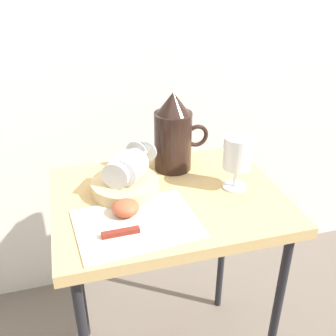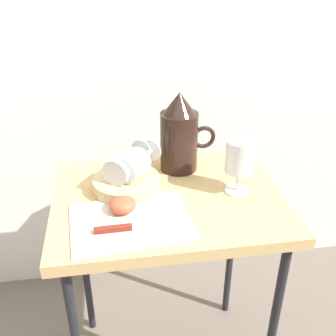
{
  "view_description": "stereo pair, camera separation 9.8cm",
  "coord_description": "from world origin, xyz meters",
  "views": [
    {
      "loc": [
        -0.23,
        -0.83,
        1.22
      ],
      "look_at": [
        0.0,
        0.0,
        0.75
      ],
      "focal_mm": 42.22,
      "sensor_mm": 36.0,
      "label": 1
    },
    {
      "loc": [
        -0.13,
        -0.85,
        1.22
      ],
      "look_at": [
        0.0,
        0.0,
        0.75
      ],
      "focal_mm": 42.22,
      "sensor_mm": 36.0,
      "label": 2
    }
  ],
  "objects": [
    {
      "name": "curtain_drape",
      "position": [
        0.0,
        0.48,
        0.94
      ],
      "size": [
        2.4,
        0.03,
        1.88
      ],
      "primitive_type": "cube",
      "color": "silver",
      "rests_on": "ground_plane"
    },
    {
      "name": "table",
      "position": [
        0.0,
        0.0,
        0.6
      ],
      "size": [
        0.59,
        0.45,
        0.67
      ],
      "color": "tan",
      "rests_on": "ground_plane"
    },
    {
      "name": "linen_napkin",
      "position": [
        -0.1,
        -0.1,
        0.67
      ],
      "size": [
        0.29,
        0.23,
        0.0
      ],
      "primitive_type": "cube",
      "rotation": [
        0.0,
        0.0,
        0.09
      ],
      "color": "beige",
      "rests_on": "table"
    },
    {
      "name": "basket_tray",
      "position": [
        -0.1,
        0.05,
        0.69
      ],
      "size": [
        0.18,
        0.18,
        0.03
      ],
      "primitive_type": "cylinder",
      "color": "tan",
      "rests_on": "table"
    },
    {
      "name": "pitcher",
      "position": [
        0.05,
        0.14,
        0.76
      ],
      "size": [
        0.16,
        0.11,
        0.23
      ],
      "color": "black",
      "rests_on": "table"
    },
    {
      "name": "wine_glass_upright",
      "position": [
        0.18,
        -0.01,
        0.76
      ],
      "size": [
        0.07,
        0.07,
        0.15
      ],
      "color": "silver",
      "rests_on": "table"
    },
    {
      "name": "wine_glass_tipped_near",
      "position": [
        -0.11,
        0.05,
        0.74
      ],
      "size": [
        0.14,
        0.16,
        0.07
      ],
      "color": "silver",
      "rests_on": "basket_tray"
    },
    {
      "name": "wine_glass_tipped_far",
      "position": [
        -0.08,
        0.05,
        0.74
      ],
      "size": [
        0.14,
        0.15,
        0.07
      ],
      "color": "silver",
      "rests_on": "basket_tray"
    },
    {
      "name": "apple_half_left",
      "position": [
        -0.12,
        -0.06,
        0.69
      ],
      "size": [
        0.06,
        0.06,
        0.04
      ],
      "primitive_type": "ellipsoid",
      "color": "#C15133",
      "rests_on": "linen_napkin"
    },
    {
      "name": "knife",
      "position": [
        -0.11,
        -0.13,
        0.68
      ],
      "size": [
        0.21,
        0.02,
        0.01
      ],
      "color": "silver",
      "rests_on": "linen_napkin"
    }
  ]
}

